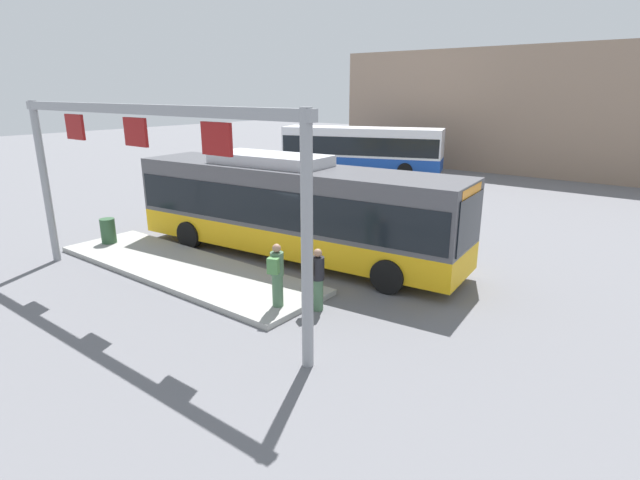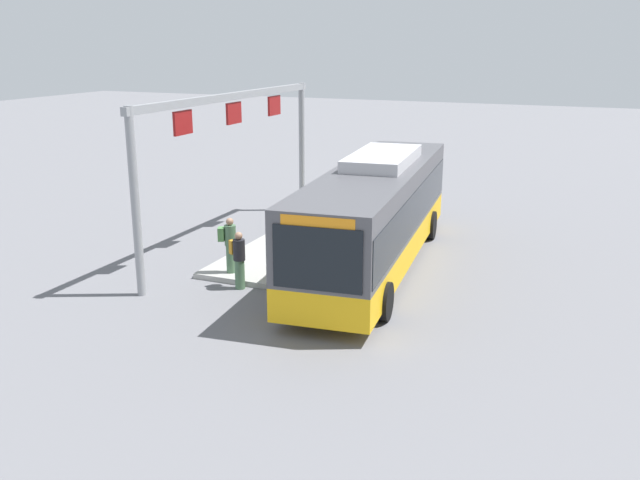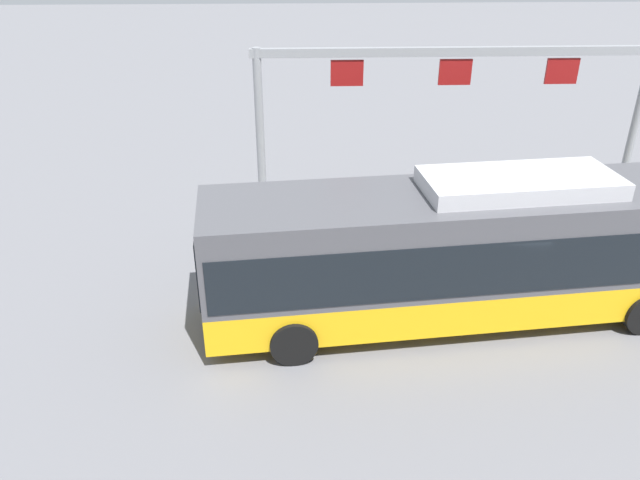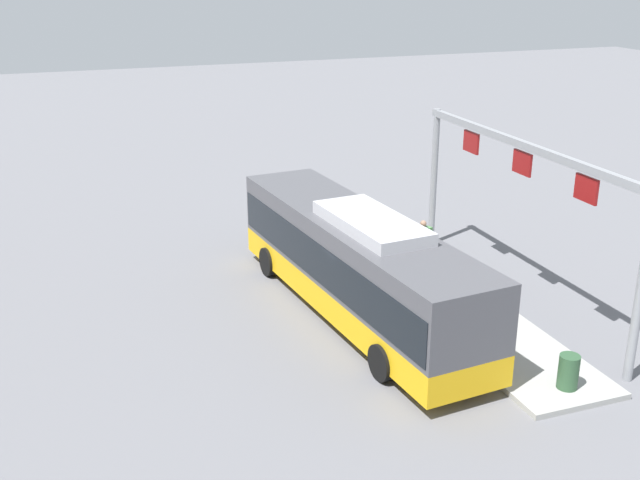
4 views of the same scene
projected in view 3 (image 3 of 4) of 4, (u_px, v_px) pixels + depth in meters
ground_plane at (463, 314)px, 14.55m from camera, size 120.00×120.00×0.00m
platform_curb at (500, 246)px, 17.42m from camera, size 10.00×2.80×0.16m
bus_main at (472, 246)px, 13.72m from camera, size 12.03×3.64×3.46m
person_boarding at (317, 228)px, 16.61m from camera, size 0.54×0.61×1.67m
person_waiting_near at (342, 211)px, 17.19m from camera, size 0.48×0.60×1.67m
platform_sign_gantry at (453, 95)px, 17.37m from camera, size 11.29×0.24×5.20m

